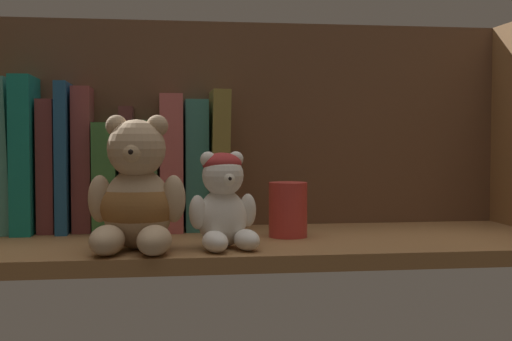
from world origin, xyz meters
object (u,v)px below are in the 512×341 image
(book_5, at_px, (66,157))
(book_7, at_px, (107,177))
(book_8, at_px, (127,168))
(teddy_bear_smaller, at_px, (223,202))
(book_6, at_px, (84,159))
(teddy_bear_larger, at_px, (137,197))
(book_2, at_px, (10,156))
(book_9, at_px, (147,175))
(book_11, at_px, (195,165))
(book_3, at_px, (29,155))
(book_10, at_px, (171,162))
(book_4, at_px, (50,166))
(pillar_candle, at_px, (288,210))
(book_12, at_px, (217,160))

(book_5, height_order, book_7, book_5)
(book_8, xyz_separation_m, teddy_bear_smaller, (0.13, -0.20, -0.03))
(book_6, height_order, teddy_bear_larger, book_6)
(book_2, height_order, book_9, book_2)
(book_8, relative_size, book_9, 1.12)
(book_11, bearing_deg, book_3, 180.00)
(book_2, xyz_separation_m, book_7, (0.14, 0.00, -0.03))
(book_8, bearing_deg, book_5, 180.00)
(book_2, relative_size, teddy_bear_smaller, 1.85)
(book_6, relative_size, book_8, 1.16)
(book_2, bearing_deg, book_10, 0.00)
(book_4, height_order, pillar_candle, book_4)
(book_8, distance_m, pillar_candle, 0.25)
(book_8, bearing_deg, teddy_bear_smaller, -57.60)
(book_6, bearing_deg, book_12, 0.00)
(book_2, distance_m, pillar_candle, 0.41)
(book_2, relative_size, teddy_bear_larger, 1.35)
(book_12, bearing_deg, book_7, 180.00)
(teddy_bear_larger, bearing_deg, teddy_bear_smaller, 0.39)
(book_10, distance_m, teddy_bear_smaller, 0.21)
(book_7, distance_m, book_11, 0.13)
(book_5, bearing_deg, book_6, 0.00)
(book_2, height_order, book_11, book_2)
(book_4, distance_m, book_5, 0.03)
(book_6, bearing_deg, book_8, 0.00)
(teddy_bear_larger, relative_size, teddy_bear_smaller, 1.37)
(book_3, bearing_deg, book_9, 0.00)
(book_2, relative_size, book_10, 1.11)
(book_8, bearing_deg, book_2, 180.00)
(book_5, xyz_separation_m, book_12, (0.22, 0.00, -0.00))
(book_5, xyz_separation_m, teddy_bear_smaller, (0.21, -0.20, -0.05))
(book_4, distance_m, book_6, 0.05)
(book_11, xyz_separation_m, teddy_bear_larger, (-0.08, -0.20, -0.03))
(book_4, bearing_deg, book_2, 180.00)
(book_4, bearing_deg, book_11, 0.00)
(book_11, relative_size, teddy_bear_larger, 1.17)
(book_4, xyz_separation_m, book_6, (0.05, 0.00, 0.01))
(book_3, bearing_deg, pillar_candle, -17.47)
(book_8, bearing_deg, book_11, 0.00)
(book_2, bearing_deg, book_12, 0.00)
(book_7, bearing_deg, pillar_candle, -24.45)
(book_4, bearing_deg, book_10, 0.00)
(book_7, height_order, book_11, book_11)
(book_3, bearing_deg, book_12, 0.00)
(book_7, distance_m, pillar_candle, 0.28)
(book_12, bearing_deg, book_4, 180.00)
(pillar_candle, bearing_deg, book_6, 158.10)
(book_5, height_order, teddy_bear_larger, book_5)
(book_7, bearing_deg, teddy_bear_larger, -75.87)
(book_4, bearing_deg, teddy_bear_larger, -56.37)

